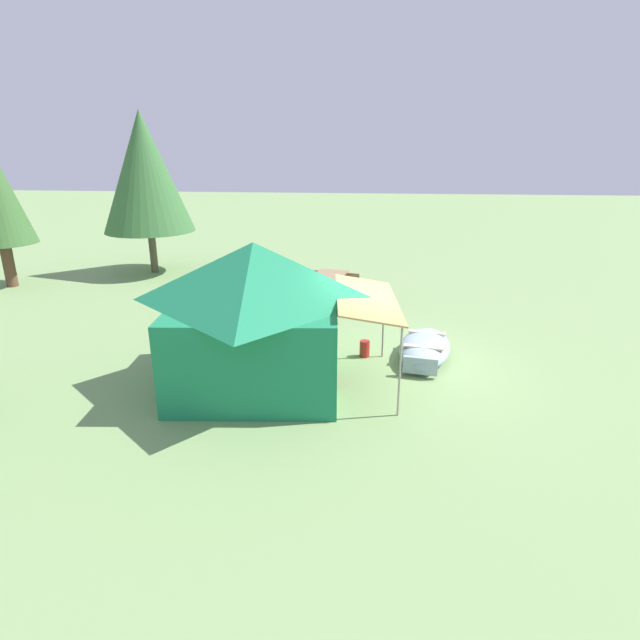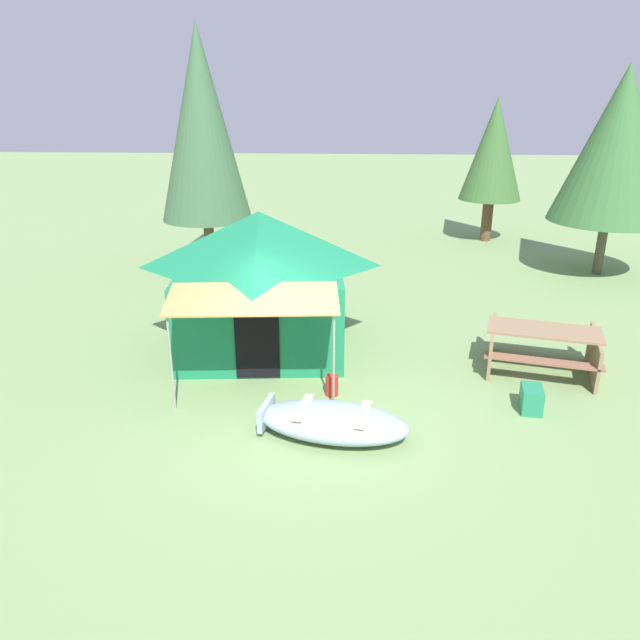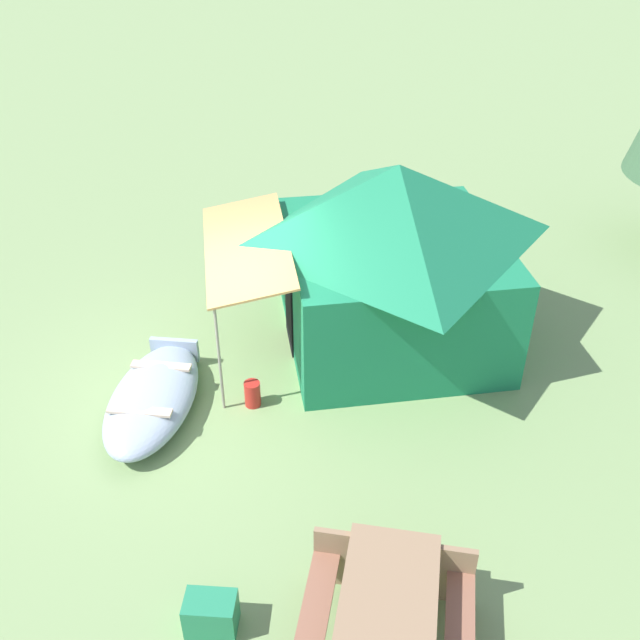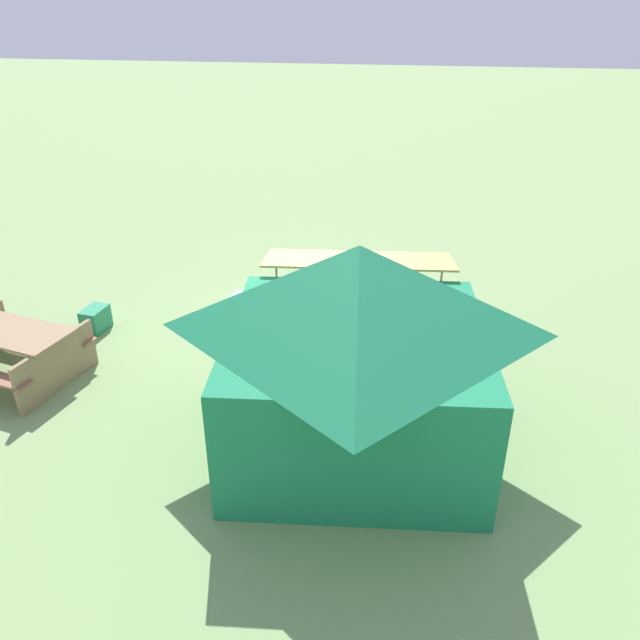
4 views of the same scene
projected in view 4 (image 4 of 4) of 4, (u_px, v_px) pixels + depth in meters
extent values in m
plane|color=#7C9B5F|center=(314.00, 339.00, 10.51)|extent=(80.00, 80.00, 0.00)
ellipsoid|color=#98AABF|center=(287.00, 306.00, 11.10)|extent=(2.37, 1.42, 0.45)
ellipsoid|color=#353B42|center=(287.00, 304.00, 11.09)|extent=(2.17, 1.26, 0.16)
cube|color=beige|center=(263.00, 293.00, 11.14)|extent=(0.28, 0.80, 0.04)
cube|color=beige|center=(311.00, 300.00, 10.89)|extent=(0.28, 0.80, 0.04)
cube|color=#98AABF|center=(344.00, 314.00, 10.80)|extent=(0.20, 0.67, 0.34)
cube|color=#1B7D50|center=(355.00, 389.00, 7.79)|extent=(3.24, 3.16, 1.62)
pyramid|color=#1B7D50|center=(358.00, 289.00, 7.17)|extent=(3.50, 3.41, 1.05)
cube|color=black|center=(357.00, 339.00, 9.15)|extent=(0.76, 0.10, 1.30)
cube|color=tan|center=(359.00, 260.00, 9.17)|extent=(2.79, 1.33, 0.21)
cylinder|color=gray|center=(277.00, 300.00, 10.07)|extent=(0.04, 0.04, 1.54)
cylinder|color=gray|center=(439.00, 304.00, 9.93)|extent=(0.04, 0.04, 1.54)
cube|color=#917454|center=(4.00, 330.00, 9.19)|extent=(2.08, 1.27, 0.04)
cube|color=#8F5E47|center=(41.00, 330.00, 9.86)|extent=(1.94, 0.71, 0.04)
cube|color=#917454|center=(57.00, 366.00, 9.08)|extent=(0.42, 1.51, 0.75)
cube|color=#248558|center=(96.00, 319.00, 10.72)|extent=(0.37, 0.52, 0.40)
cylinder|color=red|center=(276.00, 344.00, 10.01)|extent=(0.29, 0.29, 0.35)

